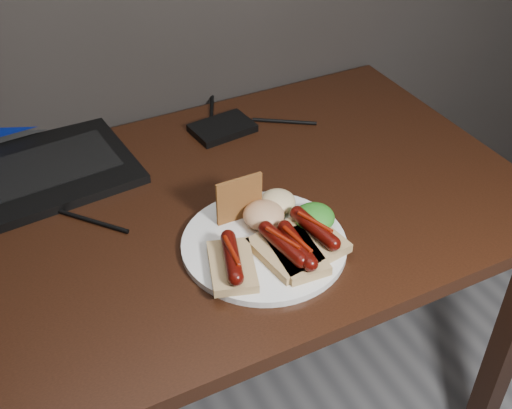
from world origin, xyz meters
name	(u,v)px	position (x,y,z in m)	size (l,w,h in m)	color
desk	(159,261)	(0.00, 1.38, 0.66)	(1.40, 0.70, 0.75)	black
laptop	(17,142)	(-0.17, 1.68, 0.80)	(0.41, 0.38, 0.25)	black
hard_drive	(222,128)	(0.24, 1.61, 0.76)	(0.13, 0.09, 0.02)	black
desk_cables	(121,173)	(-0.01, 1.55, 0.75)	(0.93, 0.40, 0.01)	black
plate	(264,244)	(0.14, 1.24, 0.76)	(0.28, 0.28, 0.01)	white
bread_sausage_left	(232,262)	(0.07, 1.20, 0.78)	(0.10, 0.13, 0.04)	tan
bread_sausage_center	(283,249)	(0.15, 1.19, 0.78)	(0.09, 0.12, 0.04)	tan
bread_sausage_right	(314,233)	(0.22, 1.20, 0.78)	(0.09, 0.12, 0.04)	tan
bread_sausage_extra	(297,250)	(0.17, 1.18, 0.78)	(0.08, 0.12, 0.04)	tan
crispbread	(239,199)	(0.13, 1.31, 0.80)	(0.09, 0.01, 0.09)	#A5632D
salad_greens	(314,217)	(0.24, 1.24, 0.78)	(0.07, 0.07, 0.04)	#115613
salsa_mound	(264,215)	(0.16, 1.28, 0.78)	(0.07, 0.07, 0.04)	maroon
coleslaw_mound	(278,202)	(0.21, 1.31, 0.78)	(0.06, 0.06, 0.04)	beige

